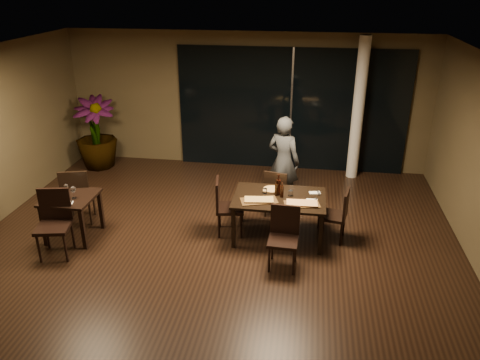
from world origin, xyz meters
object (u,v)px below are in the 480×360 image
object	(u,v)px
bottle_c	(278,185)
chair_main_far	(277,191)
main_table	(279,201)
bottle_b	(282,190)
side_table	(71,203)
chair_main_left	(225,204)
diner	(284,161)
bottle_a	(277,188)
chair_side_near	(54,219)
chair_main_right	(338,212)
chair_main_near	(284,234)
chair_side_far	(77,193)
potted_plant	(96,133)

from	to	relation	value
bottle_c	chair_main_far	bearing A→B (deg)	96.03
main_table	bottle_b	xyz separation A→B (m)	(0.04, 0.01, 0.21)
side_table	chair_main_left	size ratio (longest dim) A/B	0.81
diner	bottle_a	world-z (taller)	diner
chair_side_near	diner	bearing A→B (deg)	22.26
chair_main_far	bottle_c	xyz separation A→B (m)	(0.07, -0.64, 0.42)
main_table	chair_main_right	world-z (taller)	chair_main_right
side_table	chair_main_right	bearing A→B (deg)	7.41
main_table	chair_main_near	size ratio (longest dim) A/B	1.58
side_table	chair_main_near	distance (m)	3.55
chair_main_right	bottle_b	size ratio (longest dim) A/B	3.45
diner	bottle_b	size ratio (longest dim) A/B	6.61
chair_main_far	chair_side_near	xyz separation A→B (m)	(-3.33, -1.73, 0.08)
chair_side_far	bottle_b	size ratio (longest dim) A/B	3.97
chair_side_near	bottle_a	world-z (taller)	chair_side_near
chair_main_far	bottle_a	size ratio (longest dim) A/B	3.29
chair_side_far	bottle_c	world-z (taller)	bottle_c
main_table	bottle_c	size ratio (longest dim) A/B	4.24
chair_side_near	bottle_c	distance (m)	3.58
chair_main_right	bottle_c	world-z (taller)	bottle_c
chair_main_right	chair_main_far	bearing A→B (deg)	-111.03
diner	bottle_a	size ratio (longest dim) A/B	6.27
chair_side_far	chair_side_near	world-z (taller)	chair_side_near
chair_main_left	bottle_b	distance (m)	1.00
chair_main_near	chair_side_far	xyz separation A→B (m)	(-3.66, 0.74, 0.05)
diner	chair_main_far	bearing A→B (deg)	105.27
bottle_a	bottle_b	distance (m)	0.10
side_table	chair_main_left	bearing A→B (deg)	11.55
chair_main_left	potted_plant	world-z (taller)	potted_plant
bottle_b	bottle_c	bearing A→B (deg)	126.70
bottle_a	chair_main_near	bearing A→B (deg)	-77.46
chair_side_far	chair_main_near	bearing A→B (deg)	152.86
chair_main_near	chair_side_far	bearing A→B (deg)	170.97
bottle_a	bottle_c	xyz separation A→B (m)	(0.02, 0.04, 0.04)
chair_main_left	chair_side_far	distance (m)	2.61
potted_plant	chair_main_right	bearing A→B (deg)	-25.05
main_table	chair_main_near	world-z (taller)	chair_main_near
chair_main_near	potted_plant	bearing A→B (deg)	145.71
chair_side_far	bottle_a	bearing A→B (deg)	166.02
chair_main_right	bottle_c	bearing A→B (deg)	-80.56
chair_side_far	chair_side_near	size ratio (longest dim) A/B	0.99
chair_main_right	chair_side_near	size ratio (longest dim) A/B	0.86
main_table	chair_main_left	xyz separation A→B (m)	(-0.91, 0.01, -0.12)
side_table	potted_plant	distance (m)	3.19
main_table	chair_main_near	distance (m)	0.81
side_table	chair_main_near	size ratio (longest dim) A/B	0.84
diner	side_table	bearing A→B (deg)	50.86
side_table	bottle_b	distance (m)	3.48
potted_plant	bottle_a	xyz separation A→B (m)	(4.27, -2.49, 0.08)
diner	chair_main_right	bearing A→B (deg)	152.00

